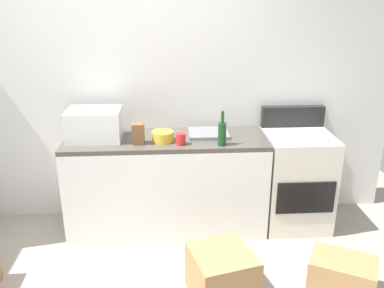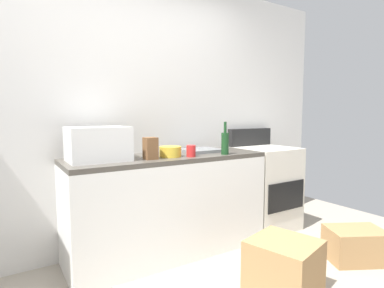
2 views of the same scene
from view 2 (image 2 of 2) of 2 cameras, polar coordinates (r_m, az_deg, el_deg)
wall_back at (r=2.94m, az=-12.92°, el=6.02°), size 5.00×0.10×2.60m
kitchen_counter at (r=2.86m, az=-4.37°, el=-11.09°), size 1.80×0.60×0.90m
stove_oven at (r=3.58m, az=13.30°, el=-7.58°), size 0.60×0.61×1.10m
microwave at (r=2.53m, az=-17.00°, el=0.01°), size 0.46×0.34×0.27m
sink_basin at (r=3.01m, az=1.57°, el=-1.19°), size 0.36×0.32×0.03m
wine_bottle at (r=2.83m, az=6.14°, el=0.28°), size 0.07×0.07×0.30m
coffee_mug at (r=2.67m, az=-0.18°, el=-1.30°), size 0.08×0.08×0.10m
knife_block at (r=2.54m, az=-7.71°, el=-0.81°), size 0.10×0.10×0.18m
mixing_bowl at (r=2.67m, az=-4.05°, el=-1.42°), size 0.19×0.19×0.09m
cardboard_box_medium at (r=3.14m, az=28.05°, el=-16.18°), size 0.56×0.51×0.28m
cardboard_box_small at (r=2.44m, az=16.63°, el=-20.93°), size 0.53×0.54×0.38m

